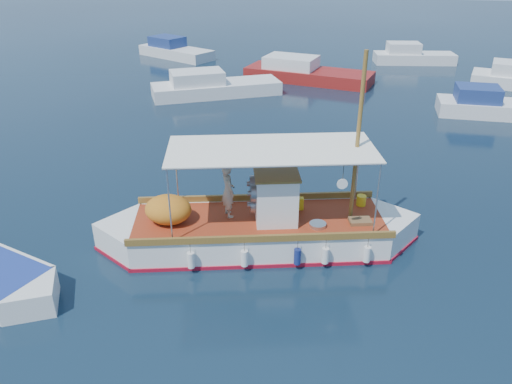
# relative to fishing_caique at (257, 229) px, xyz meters

# --- Properties ---
(ground) EXTENTS (160.00, 160.00, 0.00)m
(ground) POSITION_rel_fishing_caique_xyz_m (0.65, 0.35, -0.55)
(ground) COLOR black
(ground) RESTS_ON ground
(fishing_caique) EXTENTS (9.95, 4.82, 6.32)m
(fishing_caique) POSITION_rel_fishing_caique_xyz_m (0.00, 0.00, 0.00)
(fishing_caique) COLOR white
(fishing_caique) RESTS_ON ground
(bg_boat_nw) EXTENTS (8.13, 5.97, 1.80)m
(bg_boat_nw) POSITION_rel_fishing_caique_xyz_m (-6.60, 16.29, -0.06)
(bg_boat_nw) COLOR silver
(bg_boat_nw) RESTS_ON ground
(bg_boat_n) EXTENTS (9.09, 4.38, 1.80)m
(bg_boat_n) POSITION_rel_fishing_caique_xyz_m (-1.46, 21.29, -0.06)
(bg_boat_n) COLOR maroon
(bg_boat_n) RESTS_ON ground
(bg_boat_ne) EXTENTS (5.74, 2.28, 1.80)m
(bg_boat_ne) POSITION_rel_fishing_caique_xyz_m (9.58, 15.89, -0.06)
(bg_boat_ne) COLOR silver
(bg_boat_ne) RESTS_ON ground
(bg_boat_far_w) EXTENTS (7.11, 5.00, 1.80)m
(bg_boat_far_w) POSITION_rel_fishing_caique_xyz_m (-13.21, 26.70, -0.06)
(bg_boat_far_w) COLOR silver
(bg_boat_far_w) RESTS_ON ground
(bg_boat_far_n) EXTENTS (6.47, 3.12, 1.80)m
(bg_boat_far_n) POSITION_rel_fishing_caique_xyz_m (6.07, 28.73, -0.06)
(bg_boat_far_n) COLOR silver
(bg_boat_far_n) RESTS_ON ground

